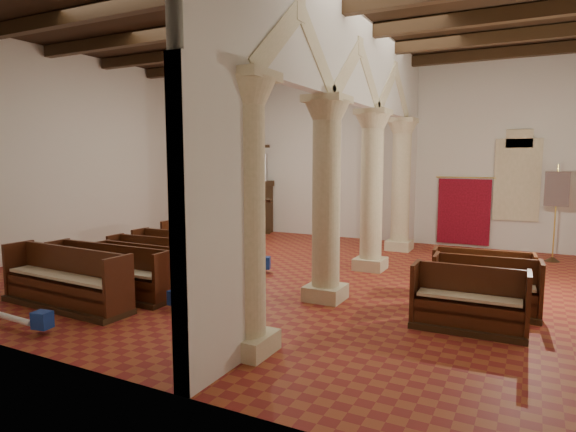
% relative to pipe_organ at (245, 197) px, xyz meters
% --- Properties ---
extents(floor, '(14.00, 14.00, 0.00)m').
position_rel_pipe_organ_xyz_m(floor, '(4.50, -5.50, -1.37)').
color(floor, brown).
rests_on(floor, ground).
extents(ceiling, '(14.00, 14.00, 0.00)m').
position_rel_pipe_organ_xyz_m(ceiling, '(4.50, -5.50, 4.63)').
color(ceiling, black).
rests_on(ceiling, wall_back).
extents(wall_back, '(14.00, 0.02, 6.00)m').
position_rel_pipe_organ_xyz_m(wall_back, '(4.50, 0.50, 1.63)').
color(wall_back, silver).
rests_on(wall_back, floor).
extents(wall_front, '(14.00, 0.02, 6.00)m').
position_rel_pipe_organ_xyz_m(wall_front, '(4.50, -11.50, 1.63)').
color(wall_front, silver).
rests_on(wall_front, floor).
extents(wall_left, '(0.02, 12.00, 6.00)m').
position_rel_pipe_organ_xyz_m(wall_left, '(-2.50, -5.50, 1.63)').
color(wall_left, silver).
rests_on(wall_left, floor).
extents(ceiling_beams, '(13.80, 11.80, 0.30)m').
position_rel_pipe_organ_xyz_m(ceiling_beams, '(4.50, -5.50, 4.45)').
color(ceiling_beams, black).
rests_on(ceiling_beams, wall_back).
extents(arcade, '(0.90, 11.90, 6.00)m').
position_rel_pipe_organ_xyz_m(arcade, '(6.30, -5.50, 2.19)').
color(arcade, beige).
rests_on(arcade, floor).
extents(window_back, '(1.00, 0.03, 2.20)m').
position_rel_pipe_organ_xyz_m(window_back, '(9.50, 0.48, 0.83)').
color(window_back, '#2D664B').
rests_on(window_back, wall_back).
extents(pipe_organ, '(2.10, 0.85, 4.40)m').
position_rel_pipe_organ_xyz_m(pipe_organ, '(0.00, 0.00, 0.00)').
color(pipe_organ, black).
rests_on(pipe_organ, floor).
extents(lectern, '(0.68, 0.72, 1.37)m').
position_rel_pipe_organ_xyz_m(lectern, '(0.82, -0.01, -0.80)').
color(lectern, '#32220F').
rests_on(lectern, floor).
extents(dossal_curtain, '(1.80, 0.07, 2.17)m').
position_rel_pipe_organ_xyz_m(dossal_curtain, '(8.00, 0.42, -0.21)').
color(dossal_curtain, maroon).
rests_on(dossal_curtain, floor).
extents(processional_banner, '(0.62, 0.79, 2.70)m').
position_rel_pipe_organ_xyz_m(processional_banner, '(10.53, -0.74, -0.53)').
color(processional_banner, black).
rests_on(processional_banner, floor).
extents(hymnal_box_a, '(0.31, 0.27, 0.28)m').
position_rel_pipe_organ_xyz_m(hymnal_box_a, '(2.93, -10.90, -1.13)').
color(hymnal_box_a, '#16148D').
rests_on(hymnal_box_a, floor).
extents(hymnal_box_b, '(0.28, 0.23, 0.27)m').
position_rel_pipe_organ_xyz_m(hymnal_box_b, '(4.04, -8.91, -1.13)').
color(hymnal_box_b, navy).
rests_on(hymnal_box_b, floor).
extents(hymnal_box_c, '(0.37, 0.34, 0.30)m').
position_rel_pipe_organ_xyz_m(hymnal_box_c, '(4.03, -5.55, -1.12)').
color(hymnal_box_c, navy).
rests_on(hymnal_box_c, floor).
extents(tube_heater_a, '(1.04, 0.15, 0.10)m').
position_rel_pipe_organ_xyz_m(tube_heater_a, '(2.18, -10.92, -1.21)').
color(tube_heater_a, white).
rests_on(tube_heater_a, floor).
extents(tube_heater_b, '(1.12, 0.13, 0.11)m').
position_rel_pipe_organ_xyz_m(tube_heater_b, '(1.51, -9.54, -1.21)').
color(tube_heater_b, white).
rests_on(tube_heater_b, floor).
extents(nave_pew_0, '(3.04, 0.88, 1.14)m').
position_rel_pipe_organ_xyz_m(nave_pew_0, '(2.02, -9.74, -0.99)').
color(nave_pew_0, black).
rests_on(nave_pew_0, floor).
extents(nave_pew_1, '(3.09, 0.74, 1.06)m').
position_rel_pipe_organ_xyz_m(nave_pew_1, '(2.14, -8.81, -1.02)').
color(nave_pew_1, black).
rests_on(nave_pew_1, floor).
extents(nave_pew_2, '(2.89, 0.64, 0.95)m').
position_rel_pipe_organ_xyz_m(nave_pew_2, '(2.47, -8.00, -1.06)').
color(nave_pew_2, black).
rests_on(nave_pew_2, floor).
extents(nave_pew_3, '(2.47, 0.76, 0.97)m').
position_rel_pipe_organ_xyz_m(nave_pew_3, '(1.90, -7.20, -1.05)').
color(nave_pew_3, black).
rests_on(nave_pew_3, floor).
extents(nave_pew_4, '(2.64, 0.70, 1.03)m').
position_rel_pipe_organ_xyz_m(nave_pew_4, '(2.11, -6.53, -1.03)').
color(nave_pew_4, black).
rests_on(nave_pew_4, floor).
extents(nave_pew_5, '(2.84, 0.76, 1.09)m').
position_rel_pipe_organ_xyz_m(nave_pew_5, '(2.05, -5.24, -1.01)').
color(nave_pew_5, black).
rests_on(nave_pew_5, floor).
extents(nave_pew_6, '(2.84, 0.88, 1.10)m').
position_rel_pipe_organ_xyz_m(nave_pew_6, '(1.91, -4.68, -1.01)').
color(nave_pew_6, black).
rests_on(nave_pew_6, floor).
extents(aisle_pew_0, '(1.86, 0.76, 1.07)m').
position_rel_pipe_organ_xyz_m(aisle_pew_0, '(9.10, -7.53, -1.01)').
color(aisle_pew_0, black).
rests_on(aisle_pew_0, floor).
extents(aisle_pew_1, '(1.91, 0.81, 1.05)m').
position_rel_pipe_organ_xyz_m(aisle_pew_1, '(9.27, -6.45, -1.02)').
color(aisle_pew_1, black).
rests_on(aisle_pew_1, floor).
extents(aisle_pew_2, '(1.97, 0.80, 1.01)m').
position_rel_pipe_organ_xyz_m(aisle_pew_2, '(9.13, -5.57, -1.03)').
color(aisle_pew_2, black).
rests_on(aisle_pew_2, floor).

